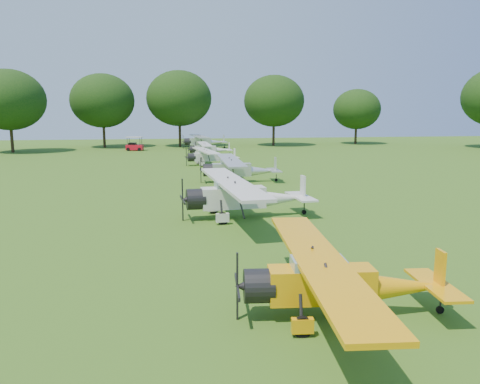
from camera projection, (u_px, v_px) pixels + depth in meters
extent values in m
plane|color=#1F5515|center=(249.00, 222.00, 25.88)|extent=(160.00, 160.00, 0.00)
cylinder|color=#311D13|center=(356.00, 134.00, 86.70)|extent=(0.44, 0.44, 3.70)
ellipsoid|color=black|center=(357.00, 109.00, 85.92)|extent=(8.63, 8.63, 7.34)
cylinder|color=#311D13|center=(274.00, 133.00, 82.39)|extent=(0.44, 0.44, 4.51)
ellipsoid|color=black|center=(274.00, 101.00, 81.45)|extent=(10.52, 10.52, 8.94)
cylinder|color=#311D13|center=(180.00, 133.00, 80.38)|extent=(0.44, 0.44, 4.74)
ellipsoid|color=black|center=(179.00, 98.00, 79.39)|extent=(11.05, 11.05, 9.39)
cylinder|color=#311D13|center=(104.00, 134.00, 78.29)|extent=(0.44, 0.44, 4.49)
ellipsoid|color=black|center=(102.00, 101.00, 77.35)|extent=(10.47, 10.47, 8.90)
cylinder|color=#311D13|center=(12.00, 137.00, 68.62)|extent=(0.44, 0.44, 4.44)
ellipsoid|color=black|center=(9.00, 100.00, 67.69)|extent=(10.36, 10.36, 8.80)
cube|color=orange|center=(321.00, 284.00, 13.73)|extent=(3.17, 1.20, 1.02)
cone|color=orange|center=(407.00, 287.00, 13.92)|extent=(2.78, 1.11, 0.87)
cube|color=#8CA5B2|center=(318.00, 267.00, 13.64)|extent=(1.62, 1.03, 0.53)
cylinder|color=black|center=(259.00, 286.00, 13.62)|extent=(0.96, 1.08, 1.01)
cube|color=black|center=(237.00, 286.00, 13.58)|extent=(0.07, 0.12, 2.03)
cube|color=orange|center=(318.00, 259.00, 13.60)|extent=(2.33, 10.34, 0.14)
cube|color=orange|center=(440.00, 271.00, 13.90)|extent=(0.14, 0.54, 1.26)
cube|color=orange|center=(436.00, 285.00, 13.97)|extent=(1.07, 2.77, 0.09)
cylinder|color=black|center=(302.00, 327.00, 12.62)|extent=(0.59, 0.21, 0.58)
cylinder|color=black|center=(288.00, 293.00, 15.00)|extent=(0.59, 0.21, 0.58)
cylinder|color=black|center=(440.00, 310.00, 14.12)|extent=(0.24, 0.10, 0.23)
cube|color=silver|center=(233.00, 198.00, 26.55)|extent=(3.69, 1.34, 1.19)
cone|color=silver|center=(284.00, 198.00, 27.26)|extent=(3.23, 1.25, 1.02)
cube|color=#8CA5B2|center=(231.00, 187.00, 26.42)|extent=(1.88, 1.17, 0.62)
cylinder|color=black|center=(196.00, 199.00, 26.07)|extent=(1.10, 1.25, 1.18)
cube|color=black|center=(183.00, 200.00, 25.91)|extent=(0.08, 0.14, 2.37)
cube|color=silver|center=(231.00, 182.00, 26.37)|extent=(2.51, 12.07, 0.16)
cube|color=silver|center=(303.00, 188.00, 27.42)|extent=(0.16, 0.63, 1.47)
cube|color=silver|center=(301.00, 197.00, 27.48)|extent=(1.19, 3.23, 0.10)
cylinder|color=black|center=(223.00, 218.00, 25.14)|extent=(0.69, 0.23, 0.68)
cylinder|color=black|center=(213.00, 208.00, 27.85)|extent=(0.69, 0.23, 0.68)
cylinder|color=black|center=(304.00, 212.00, 27.69)|extent=(0.28, 0.11, 0.27)
cube|color=silver|center=(232.00, 170.00, 40.01)|extent=(3.32, 1.05, 1.08)
cone|color=silver|center=(264.00, 171.00, 40.40)|extent=(2.91, 0.99, 0.93)
cube|color=#8CA5B2|center=(230.00, 163.00, 39.90)|extent=(1.67, 0.99, 0.57)
cylinder|color=black|center=(209.00, 170.00, 39.75)|extent=(0.95, 1.09, 1.07)
cube|color=black|center=(201.00, 170.00, 39.66)|extent=(0.06, 0.13, 2.17)
cube|color=silver|center=(230.00, 160.00, 39.85)|extent=(1.74, 10.96, 0.14)
cube|color=silver|center=(275.00, 165.00, 40.45)|extent=(0.12, 0.57, 1.34)
cube|color=silver|center=(274.00, 170.00, 40.51)|extent=(0.94, 2.91, 0.09)
cylinder|color=black|center=(223.00, 181.00, 38.77)|extent=(0.62, 0.18, 0.62)
cylinder|color=black|center=(221.00, 177.00, 41.29)|extent=(0.62, 0.18, 0.62)
cylinder|color=black|center=(276.00, 180.00, 40.69)|extent=(0.25, 0.09, 0.25)
cube|color=silver|center=(206.00, 157.00, 52.65)|extent=(2.94, 1.19, 0.94)
cone|color=silver|center=(227.00, 158.00, 53.32)|extent=(2.58, 1.10, 0.80)
cube|color=#8CA5B2|center=(205.00, 153.00, 52.54)|extent=(1.52, 0.99, 0.49)
cylinder|color=black|center=(191.00, 157.00, 52.19)|extent=(0.91, 1.02, 0.93)
cube|color=black|center=(186.00, 157.00, 52.03)|extent=(0.07, 0.11, 1.87)
cube|color=silver|center=(205.00, 151.00, 52.50)|extent=(2.44, 9.54, 0.12)
cube|color=silver|center=(235.00, 153.00, 53.49)|extent=(0.15, 0.50, 1.16)
cube|color=silver|center=(234.00, 157.00, 53.53)|extent=(1.06, 2.57, 0.08)
cylinder|color=black|center=(202.00, 164.00, 51.51)|extent=(0.55, 0.21, 0.53)
cylinder|color=black|center=(198.00, 162.00, 53.62)|extent=(0.55, 0.21, 0.53)
cylinder|color=black|center=(235.00, 163.00, 53.71)|extent=(0.22, 0.10, 0.21)
cube|color=silver|center=(205.00, 149.00, 63.15)|extent=(2.85, 0.88, 0.93)
cone|color=silver|center=(223.00, 150.00, 63.57)|extent=(2.49, 0.83, 0.80)
cube|color=#8CA5B2|center=(205.00, 146.00, 63.05)|extent=(1.43, 0.84, 0.49)
cylinder|color=black|center=(193.00, 150.00, 62.87)|extent=(0.81, 0.93, 0.92)
cube|color=black|center=(188.00, 150.00, 62.77)|extent=(0.05, 0.11, 1.86)
cube|color=silver|center=(204.00, 144.00, 63.01)|extent=(1.42, 9.41, 0.12)
cube|color=silver|center=(229.00, 147.00, 63.64)|extent=(0.10, 0.49, 1.15)
cube|color=silver|center=(229.00, 150.00, 63.69)|extent=(0.79, 2.49, 0.08)
cylinder|color=black|center=(201.00, 155.00, 62.07)|extent=(0.53, 0.15, 0.53)
cylinder|color=black|center=(199.00, 154.00, 64.22)|extent=(0.53, 0.15, 0.53)
cylinder|color=black|center=(230.00, 155.00, 63.85)|extent=(0.21, 0.07, 0.21)
cube|color=silver|center=(200.00, 142.00, 76.18)|extent=(3.53, 1.36, 1.13)
cone|color=silver|center=(217.00, 142.00, 76.93)|extent=(3.10, 1.26, 0.97)
cube|color=#8CA5B2|center=(199.00, 138.00, 76.05)|extent=(1.81, 1.16, 0.59)
cylinder|color=black|center=(187.00, 142.00, 75.67)|extent=(1.07, 1.21, 1.12)
cube|color=black|center=(183.00, 142.00, 75.50)|extent=(0.08, 0.13, 2.26)
cube|color=silver|center=(199.00, 136.00, 76.00)|extent=(2.68, 11.51, 0.15)
cube|color=silver|center=(224.00, 139.00, 77.10)|extent=(0.17, 0.60, 1.40)
cube|color=silver|center=(223.00, 142.00, 77.16)|extent=(1.21, 3.09, 0.10)
cylinder|color=black|center=(196.00, 147.00, 74.82)|extent=(0.66, 0.24, 0.65)
cylinder|color=black|center=(193.00, 146.00, 77.39)|extent=(0.66, 0.24, 0.65)
cylinder|color=black|center=(224.00, 147.00, 77.36)|extent=(0.27, 0.11, 0.26)
cube|color=red|center=(135.00, 147.00, 72.19)|extent=(2.71, 1.78, 0.80)
cube|color=black|center=(132.00, 144.00, 72.12)|extent=(1.23, 1.41, 0.51)
cube|color=silver|center=(134.00, 137.00, 71.93)|extent=(2.62, 1.87, 0.09)
cylinder|color=black|center=(128.00, 149.00, 71.55)|extent=(0.52, 0.24, 0.50)
cylinder|color=black|center=(130.00, 149.00, 72.95)|extent=(0.52, 0.24, 0.50)
cylinder|color=black|center=(139.00, 149.00, 71.53)|extent=(0.52, 0.24, 0.50)
cylinder|color=black|center=(141.00, 149.00, 72.93)|extent=(0.52, 0.24, 0.50)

